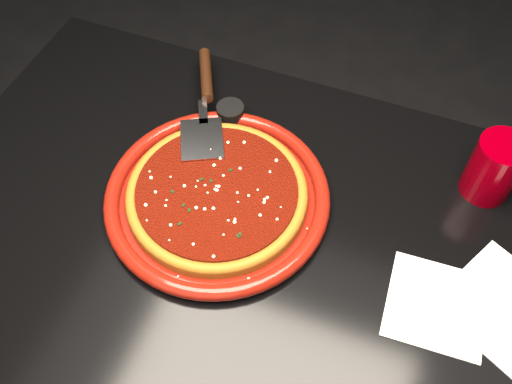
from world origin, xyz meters
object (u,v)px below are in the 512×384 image
at_px(cup, 494,168).
at_px(ramekin, 231,114).
at_px(pizza_server, 205,103).
at_px(plate, 217,197).
at_px(table, 254,330).

distance_m(cup, ramekin, 0.48).
relative_size(pizza_server, cup, 2.70).
xyz_separation_m(plate, pizza_server, (-0.10, 0.17, 0.03)).
xyz_separation_m(table, plate, (-0.09, 0.06, 0.39)).
bearing_deg(pizza_server, table, -77.17).
relative_size(pizza_server, ramekin, 6.15).
bearing_deg(cup, plate, -155.30).
xyz_separation_m(table, ramekin, (-0.14, 0.24, 0.40)).
distance_m(table, pizza_server, 0.51).
bearing_deg(ramekin, cup, 1.81).
relative_size(table, plate, 3.08).
height_order(cup, ramekin, cup).
distance_m(plate, cup, 0.47).
height_order(pizza_server, ramekin, pizza_server).
xyz_separation_m(pizza_server, cup, (0.52, 0.03, 0.01)).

